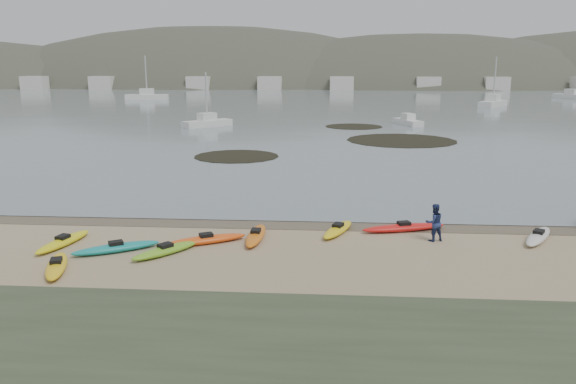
{
  "coord_description": "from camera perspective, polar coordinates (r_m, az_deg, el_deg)",
  "views": [
    {
      "loc": [
        1.88,
        -26.46,
        7.54
      ],
      "look_at": [
        0.0,
        0.0,
        1.5
      ],
      "focal_mm": 35.0,
      "sensor_mm": 36.0,
      "label": 1
    }
  ],
  "objects": [
    {
      "name": "person_east",
      "position": [
        25.25,
        14.63,
        -3.01
      ],
      "size": [
        0.96,
        0.85,
        1.66
      ],
      "primitive_type": "imported",
      "rotation": [
        0.0,
        0.0,
        3.46
      ],
      "color": "navy",
      "rests_on": "ground"
    },
    {
      "name": "far_hills",
      "position": [
        224.82,
        13.74,
        6.47
      ],
      "size": [
        550.0,
        135.0,
        80.0
      ],
      "color": "#384235",
      "rests_on": "ground"
    },
    {
      "name": "far_town",
      "position": [
        171.6,
        5.54,
        10.92
      ],
      "size": [
        199.0,
        5.0,
        4.0
      ],
      "color": "beige",
      "rests_on": "ground"
    },
    {
      "name": "kayaks",
      "position": [
        24.2,
        -4.01,
        -4.93
      ],
      "size": [
        22.38,
        8.65,
        0.34
      ],
      "color": "yellow",
      "rests_on": "ground"
    },
    {
      "name": "kelp_mats",
      "position": [
        58.02,
        7.11,
        5.29
      ],
      "size": [
        24.09,
        30.91,
        0.04
      ],
      "color": "black",
      "rests_on": "water"
    },
    {
      "name": "moored_boats",
      "position": [
        110.9,
        7.88,
        9.11
      ],
      "size": [
        101.94,
        70.26,
        1.29
      ],
      "color": "silver",
      "rests_on": "ground"
    },
    {
      "name": "water",
      "position": [
        326.55,
        3.82,
        11.48
      ],
      "size": [
        1200.0,
        1200.0,
        0.0
      ],
      "primitive_type": "plane",
      "color": "slate",
      "rests_on": "ground"
    },
    {
      "name": "wet_sand",
      "position": [
        27.29,
        -0.04,
        -3.2
      ],
      "size": [
        60.0,
        60.0,
        0.0
      ],
      "primitive_type": "plane",
      "color": "brown",
      "rests_on": "ground"
    },
    {
      "name": "ground",
      "position": [
        27.58,
        0.0,
        -3.04
      ],
      "size": [
        600.0,
        600.0,
        0.0
      ],
      "primitive_type": "plane",
      "color": "tan",
      "rests_on": "ground"
    }
  ]
}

